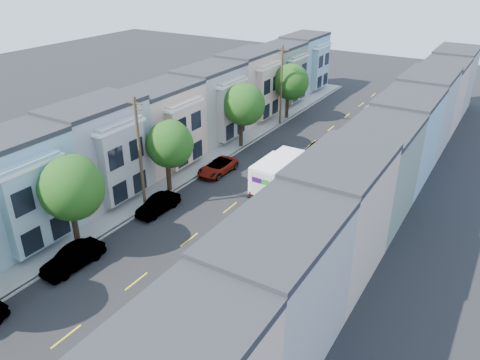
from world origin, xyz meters
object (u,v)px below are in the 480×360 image
object	(u,v)px
parked_left_c	(158,205)
utility_pole_far	(281,85)
tree_c	(169,144)
motorcycle	(141,358)
fedex_truck	(278,172)
tree_b	(71,188)
tree_d	(243,105)
tree_far_r	(390,108)
parked_right_a	(192,300)
parked_right_d	(360,139)
utility_pole_near	(140,155)
parked_right_b	(233,260)
parked_right_c	(337,161)
parked_left_d	(218,167)
tree_e	(290,82)
lead_sedan	(318,150)
parked_left_b	(73,258)

from	to	relation	value
parked_left_c	utility_pole_far	bearing A→B (deg)	94.79
tree_c	motorcycle	world-z (taller)	tree_c
parked_left_c	fedex_truck	bearing A→B (deg)	54.79
tree_b	utility_pole_far	bearing A→B (deg)	90.00
tree_d	tree_far_r	bearing A→B (deg)	41.41
tree_d	parked_right_a	size ratio (longest dim) A/B	1.70
parked_left_c	parked_right_d	xyz separation A→B (m)	(9.80, 24.22, 0.03)
tree_d	utility_pole_far	size ratio (longest dim) A/B	0.75
utility_pole_near	parked_right_b	distance (m)	12.48
tree_far_r	parked_right_c	xyz separation A→B (m)	(-1.99, -11.21, -3.07)
tree_d	parked_right_a	bearing A→B (deg)	-65.74
parked_right_a	tree_c	bearing A→B (deg)	129.75
tree_d	parked_right_c	bearing A→B (deg)	2.19
utility_pole_near	motorcycle	world-z (taller)	utility_pole_near
tree_far_r	parked_left_d	bearing A→B (deg)	-121.83
tree_c	parked_right_a	bearing A→B (deg)	-46.69
fedex_truck	motorcycle	xyz separation A→B (m)	(3.19, -22.50, -1.40)
tree_c	utility_pole_far	size ratio (longest dim) A/B	0.70
tree_e	parked_right_a	size ratio (longest dim) A/B	1.69
tree_b	lead_sedan	bearing A→B (deg)	72.04
tree_c	parked_right_b	world-z (taller)	tree_c
tree_e	motorcycle	xyz separation A→B (m)	(11.46, -41.81, -4.61)
tree_b	parked_right_a	bearing A→B (deg)	-4.70
fedex_truck	parked_left_b	xyz separation A→B (m)	(-6.87, -18.39, -1.05)
tree_e	parked_left_c	xyz separation A→B (m)	(1.40, -28.46, -4.32)
tree_b	tree_e	size ratio (longest dim) A/B	1.02
tree_e	parked_left_b	world-z (taller)	tree_e
lead_sedan	parked_left_b	xyz separation A→B (m)	(-6.98, -27.74, 0.04)
parked_left_d	motorcycle	xyz separation A→B (m)	(10.06, -22.56, -0.26)
parked_right_b	motorcycle	bearing A→B (deg)	-88.78
parked_left_c	parked_right_d	size ratio (longest dim) A/B	0.86
parked_right_a	parked_left_c	bearing A→B (deg)	136.24
fedex_truck	tree_c	bearing A→B (deg)	-145.67
parked_right_d	utility_pole_near	bearing A→B (deg)	-112.35
tree_d	parked_right_d	xyz separation A→B (m)	(11.20, 7.65, -4.35)
parked_left_b	motorcycle	size ratio (longest dim) A/B	2.29
parked_right_b	parked_left_d	bearing A→B (deg)	127.46
parked_left_d	motorcycle	bearing A→B (deg)	-64.64
parked_right_a	motorcycle	xyz separation A→B (m)	(0.26, -5.06, -0.24)
parked_left_d	parked_right_b	distance (m)	16.00
tree_c	fedex_truck	bearing A→B (deg)	33.87
lead_sedan	parked_right_a	xyz separation A→B (m)	(2.82, -26.78, -0.08)
tree_far_r	parked_right_a	size ratio (longest dim) A/B	1.22
utility_pole_near	parked_right_c	world-z (taller)	utility_pole_near
tree_d	parked_right_b	bearing A→B (deg)	-60.76
tree_far_r	parked_left_b	bearing A→B (deg)	-107.48
lead_sedan	parked_left_b	bearing A→B (deg)	-94.38
tree_far_r	parked_left_c	xyz separation A→B (m)	(-11.79, -28.22, -3.04)
utility_pole_far	motorcycle	bearing A→B (deg)	-73.70
lead_sedan	parked_right_d	world-z (taller)	parked_right_d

